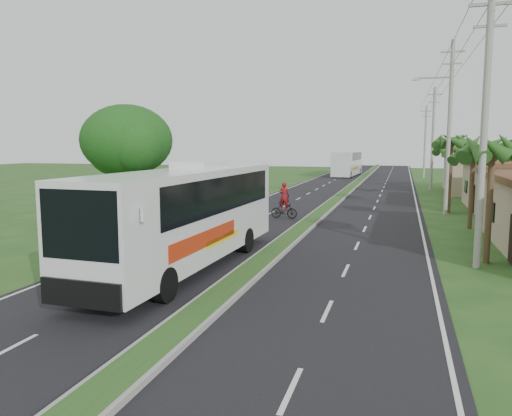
# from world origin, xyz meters

# --- Properties ---
(ground) EXTENTS (180.00, 180.00, 0.00)m
(ground) POSITION_xyz_m (0.00, 0.00, 0.00)
(ground) COLOR #22491B
(ground) RESTS_ON ground
(road_asphalt) EXTENTS (14.00, 160.00, 0.02)m
(road_asphalt) POSITION_xyz_m (0.00, 20.00, 0.01)
(road_asphalt) COLOR black
(road_asphalt) RESTS_ON ground
(median_strip) EXTENTS (1.20, 160.00, 0.18)m
(median_strip) POSITION_xyz_m (0.00, 20.00, 0.10)
(median_strip) COLOR gray
(median_strip) RESTS_ON ground
(lane_edge_left) EXTENTS (0.12, 160.00, 0.01)m
(lane_edge_left) POSITION_xyz_m (-6.70, 20.00, 0.00)
(lane_edge_left) COLOR silver
(lane_edge_left) RESTS_ON ground
(lane_edge_right) EXTENTS (0.12, 160.00, 0.01)m
(lane_edge_right) POSITION_xyz_m (6.70, 20.00, 0.00)
(lane_edge_right) COLOR silver
(lane_edge_right) RESTS_ON ground
(shop_far) EXTENTS (8.60, 11.60, 3.82)m
(shop_far) POSITION_xyz_m (14.00, 36.00, 1.93)
(shop_far) COLOR tan
(shop_far) RESTS_ON ground
(palm_verge_a) EXTENTS (2.40, 2.40, 5.45)m
(palm_verge_a) POSITION_xyz_m (9.00, 3.00, 4.74)
(palm_verge_a) COLOR #473321
(palm_verge_a) RESTS_ON ground
(palm_verge_b) EXTENTS (2.40, 2.40, 5.05)m
(palm_verge_b) POSITION_xyz_m (9.40, 12.00, 4.36)
(palm_verge_b) COLOR #473321
(palm_verge_b) RESTS_ON ground
(palm_verge_c) EXTENTS (2.40, 2.40, 5.85)m
(palm_verge_c) POSITION_xyz_m (8.80, 19.00, 5.12)
(palm_verge_c) COLOR #473321
(palm_verge_c) RESTS_ON ground
(palm_verge_d) EXTENTS (2.40, 2.40, 5.25)m
(palm_verge_d) POSITION_xyz_m (9.30, 28.00, 4.55)
(palm_verge_d) COLOR #473321
(palm_verge_d) RESTS_ON ground
(shade_tree) EXTENTS (6.30, 6.00, 7.54)m
(shade_tree) POSITION_xyz_m (-12.11, 10.02, 5.03)
(shade_tree) COLOR #473321
(shade_tree) RESTS_ON ground
(utility_pole_a) EXTENTS (1.60, 0.28, 11.00)m
(utility_pole_a) POSITION_xyz_m (8.50, 2.00, 5.67)
(utility_pole_a) COLOR gray
(utility_pole_a) RESTS_ON ground
(utility_pole_b) EXTENTS (3.20, 0.28, 12.00)m
(utility_pole_b) POSITION_xyz_m (8.47, 18.00, 6.26)
(utility_pole_b) COLOR gray
(utility_pole_b) RESTS_ON ground
(utility_pole_c) EXTENTS (1.60, 0.28, 11.00)m
(utility_pole_c) POSITION_xyz_m (8.50, 38.00, 5.67)
(utility_pole_c) COLOR gray
(utility_pole_c) RESTS_ON ground
(utility_pole_d) EXTENTS (1.60, 0.28, 10.50)m
(utility_pole_d) POSITION_xyz_m (8.50, 58.00, 5.42)
(utility_pole_d) COLOR gray
(utility_pole_d) RESTS_ON ground
(coach_bus_main) EXTENTS (3.17, 13.26, 4.26)m
(coach_bus_main) POSITION_xyz_m (-2.61, -1.31, 2.34)
(coach_bus_main) COLOR silver
(coach_bus_main) RESTS_ON ground
(coach_bus_far) EXTENTS (3.44, 13.11, 3.79)m
(coach_bus_far) POSITION_xyz_m (-2.85, 59.93, 2.15)
(coach_bus_far) COLOR silver
(coach_bus_far) RESTS_ON ground
(motorcyclist) EXTENTS (1.84, 0.64, 2.44)m
(motorcyclist) POSITION_xyz_m (-2.00, 12.84, 0.90)
(motorcyclist) COLOR black
(motorcyclist) RESTS_ON ground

